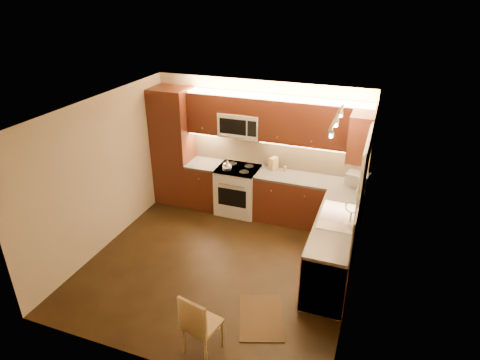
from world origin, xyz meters
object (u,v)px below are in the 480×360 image
at_px(stove, 238,190).
at_px(knife_block, 273,163).
at_px(soap_bottle, 360,191).
at_px(kettle, 227,164).
at_px(sink, 339,212).
at_px(dining_chair, 202,322).
at_px(microwave, 241,124).
at_px(toaster_oven, 357,179).

distance_m(stove, knife_block, 0.86).
bearing_deg(knife_block, soap_bottle, 4.32).
height_order(kettle, knife_block, knife_block).
bearing_deg(sink, dining_chair, -119.27).
xyz_separation_m(stove, dining_chair, (0.78, -3.31, -0.03)).
bearing_deg(sink, microwave, 147.79).
relative_size(microwave, sink, 0.88).
distance_m(stove, microwave, 1.27).
xyz_separation_m(microwave, dining_chair, (0.78, -3.44, -1.29)).
bearing_deg(stove, dining_chair, -76.79).
height_order(microwave, dining_chair, microwave).
bearing_deg(stove, sink, -29.36).
height_order(stove, sink, sink).
bearing_deg(soap_bottle, sink, -90.91).
distance_m(sink, soap_bottle, 0.82).
height_order(stove, toaster_oven, toaster_oven).
xyz_separation_m(stove, kettle, (-0.16, -0.14, 0.56)).
relative_size(stove, microwave, 1.21).
relative_size(kettle, toaster_oven, 0.54).
xyz_separation_m(microwave, soap_bottle, (2.23, -0.47, -0.73)).
xyz_separation_m(sink, toaster_oven, (0.15, 1.18, 0.04)).
distance_m(kettle, soap_bottle, 2.40).
height_order(kettle, toaster_oven, toaster_oven).
bearing_deg(dining_chair, microwave, 114.96).
xyz_separation_m(microwave, knife_block, (0.62, 0.08, -0.71)).
bearing_deg(soap_bottle, knife_block, 176.18).
height_order(toaster_oven, soap_bottle, toaster_oven).
bearing_deg(toaster_oven, kettle, -161.42).
bearing_deg(toaster_oven, knife_block, -172.08).
bearing_deg(microwave, knife_block, 7.33).
distance_m(sink, toaster_oven, 1.19).
xyz_separation_m(microwave, toaster_oven, (2.15, -0.08, -0.71)).
height_order(sink, toaster_oven, toaster_oven).
bearing_deg(dining_chair, knife_block, 104.80).
height_order(kettle, soap_bottle, kettle).
xyz_separation_m(kettle, toaster_oven, (2.32, 0.19, -0.01)).
distance_m(sink, kettle, 2.38).
bearing_deg(toaster_oven, microwave, -168.25).
height_order(stove, kettle, kettle).
bearing_deg(sink, knife_block, 135.86).
distance_m(microwave, dining_chair, 3.76).
relative_size(stove, dining_chair, 1.06).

